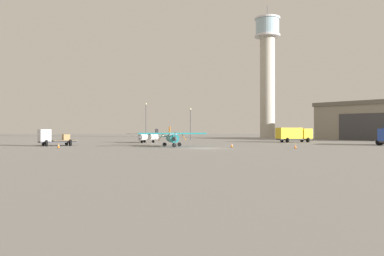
{
  "coord_description": "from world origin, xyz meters",
  "views": [
    {
      "loc": [
        3.27,
        -51.77,
        2.49
      ],
      "look_at": [
        -4.64,
        29.73,
        2.92
      ],
      "focal_mm": 35.73,
      "sensor_mm": 36.0,
      "label": 1
    }
  ],
  "objects_px": {
    "control_tower": "(267,68)",
    "light_post_west": "(190,121)",
    "light_post_east": "(146,118)",
    "airplane_white": "(149,136)",
    "traffic_cone_near_left": "(59,146)",
    "truck_flatbed_silver": "(52,138)",
    "traffic_cone_near_right": "(295,146)",
    "truck_box_yellow": "(294,134)",
    "airplane_teal": "(172,137)",
    "traffic_cone_mid_apron": "(232,145)"
  },
  "relations": [
    {
      "from": "control_tower",
      "to": "light_post_west",
      "type": "distance_m",
      "value": 37.47
    },
    {
      "from": "light_post_east",
      "to": "control_tower",
      "type": "bearing_deg",
      "value": 29.62
    },
    {
      "from": "airplane_white",
      "to": "traffic_cone_near_left",
      "type": "xyz_separation_m",
      "value": [
        -7.53,
        -23.12,
        -0.93
      ]
    },
    {
      "from": "truck_flatbed_silver",
      "to": "traffic_cone_near_right",
      "type": "distance_m",
      "value": 36.72
    },
    {
      "from": "light_post_west",
      "to": "traffic_cone_near_left",
      "type": "relative_size",
      "value": 11.67
    },
    {
      "from": "traffic_cone_near_left",
      "to": "traffic_cone_near_right",
      "type": "relative_size",
      "value": 1.17
    },
    {
      "from": "truck_box_yellow",
      "to": "truck_flatbed_silver",
      "type": "relative_size",
      "value": 1.27
    },
    {
      "from": "light_post_west",
      "to": "traffic_cone_near_right",
      "type": "relative_size",
      "value": 13.62
    },
    {
      "from": "airplane_white",
      "to": "truck_flatbed_silver",
      "type": "distance_m",
      "value": 19.98
    },
    {
      "from": "airplane_teal",
      "to": "light_post_east",
      "type": "relative_size",
      "value": 1.04
    },
    {
      "from": "traffic_cone_near_right",
      "to": "traffic_cone_mid_apron",
      "type": "height_order",
      "value": "traffic_cone_mid_apron"
    },
    {
      "from": "airplane_teal",
      "to": "light_post_west",
      "type": "distance_m",
      "value": 39.48
    },
    {
      "from": "airplane_teal",
      "to": "light_post_west",
      "type": "bearing_deg",
      "value": 166.48
    },
    {
      "from": "light_post_east",
      "to": "traffic_cone_near_left",
      "type": "height_order",
      "value": "light_post_east"
    },
    {
      "from": "airplane_teal",
      "to": "traffic_cone_near_left",
      "type": "relative_size",
      "value": 14.89
    },
    {
      "from": "airplane_teal",
      "to": "airplane_white",
      "type": "height_order",
      "value": "airplane_teal"
    },
    {
      "from": "light_post_west",
      "to": "light_post_east",
      "type": "relative_size",
      "value": 0.82
    },
    {
      "from": "airplane_teal",
      "to": "light_post_west",
      "type": "height_order",
      "value": "light_post_west"
    },
    {
      "from": "truck_flatbed_silver",
      "to": "light_post_west",
      "type": "bearing_deg",
      "value": -152.67
    },
    {
      "from": "light_post_west",
      "to": "truck_box_yellow",
      "type": "bearing_deg",
      "value": -37.72
    },
    {
      "from": "airplane_white",
      "to": "light_post_west",
      "type": "height_order",
      "value": "light_post_west"
    },
    {
      "from": "light_post_east",
      "to": "truck_flatbed_silver",
      "type": "bearing_deg",
      "value": -96.51
    },
    {
      "from": "control_tower",
      "to": "light_post_east",
      "type": "bearing_deg",
      "value": -150.38
    },
    {
      "from": "truck_box_yellow",
      "to": "traffic_cone_near_left",
      "type": "relative_size",
      "value": 10.91
    },
    {
      "from": "control_tower",
      "to": "airplane_teal",
      "type": "distance_m",
      "value": 70.76
    },
    {
      "from": "light_post_east",
      "to": "traffic_cone_near_left",
      "type": "relative_size",
      "value": 14.28
    },
    {
      "from": "truck_box_yellow",
      "to": "traffic_cone_near_left",
      "type": "bearing_deg",
      "value": -163.29
    },
    {
      "from": "airplane_teal",
      "to": "truck_flatbed_silver",
      "type": "height_order",
      "value": "airplane_teal"
    },
    {
      "from": "control_tower",
      "to": "traffic_cone_near_left",
      "type": "distance_m",
      "value": 82.48
    },
    {
      "from": "airplane_white",
      "to": "traffic_cone_near_left",
      "type": "relative_size",
      "value": 13.19
    },
    {
      "from": "control_tower",
      "to": "airplane_white",
      "type": "distance_m",
      "value": 59.37
    },
    {
      "from": "truck_flatbed_silver",
      "to": "light_post_east",
      "type": "bearing_deg",
      "value": -134.71
    },
    {
      "from": "light_post_east",
      "to": "traffic_cone_mid_apron",
      "type": "xyz_separation_m",
      "value": [
        22.83,
        -47.07,
        -5.45
      ]
    },
    {
      "from": "control_tower",
      "to": "traffic_cone_near_left",
      "type": "height_order",
      "value": "control_tower"
    },
    {
      "from": "airplane_teal",
      "to": "traffic_cone_near_left",
      "type": "bearing_deg",
      "value": -79.93
    },
    {
      "from": "control_tower",
      "to": "airplane_teal",
      "type": "height_order",
      "value": "control_tower"
    },
    {
      "from": "truck_box_yellow",
      "to": "truck_flatbed_silver",
      "type": "height_order",
      "value": "truck_box_yellow"
    },
    {
      "from": "airplane_teal",
      "to": "traffic_cone_near_right",
      "type": "distance_m",
      "value": 18.04
    },
    {
      "from": "airplane_white",
      "to": "traffic_cone_near_left",
      "type": "bearing_deg",
      "value": 3.1
    },
    {
      "from": "traffic_cone_near_left",
      "to": "traffic_cone_near_right",
      "type": "distance_m",
      "value": 32.04
    },
    {
      "from": "traffic_cone_near_left",
      "to": "traffic_cone_mid_apron",
      "type": "height_order",
      "value": "traffic_cone_near_left"
    },
    {
      "from": "airplane_white",
      "to": "truck_flatbed_silver",
      "type": "xyz_separation_m",
      "value": [
        -11.94,
        -16.03,
        -0.02
      ]
    },
    {
      "from": "light_post_west",
      "to": "airplane_white",
      "type": "bearing_deg",
      "value": -104.25
    },
    {
      "from": "airplane_white",
      "to": "traffic_cone_near_left",
      "type": "height_order",
      "value": "airplane_white"
    },
    {
      "from": "control_tower",
      "to": "light_post_east",
      "type": "relative_size",
      "value": 4.25
    },
    {
      "from": "airplane_white",
      "to": "truck_flatbed_silver",
      "type": "relative_size",
      "value": 1.53
    },
    {
      "from": "control_tower",
      "to": "airplane_white",
      "type": "bearing_deg",
      "value": -119.76
    },
    {
      "from": "airplane_teal",
      "to": "truck_box_yellow",
      "type": "distance_m",
      "value": 30.59
    },
    {
      "from": "traffic_cone_near_left",
      "to": "traffic_cone_mid_apron",
      "type": "distance_m",
      "value": 23.99
    },
    {
      "from": "airplane_teal",
      "to": "traffic_cone_near_left",
      "type": "height_order",
      "value": "airplane_teal"
    }
  ]
}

